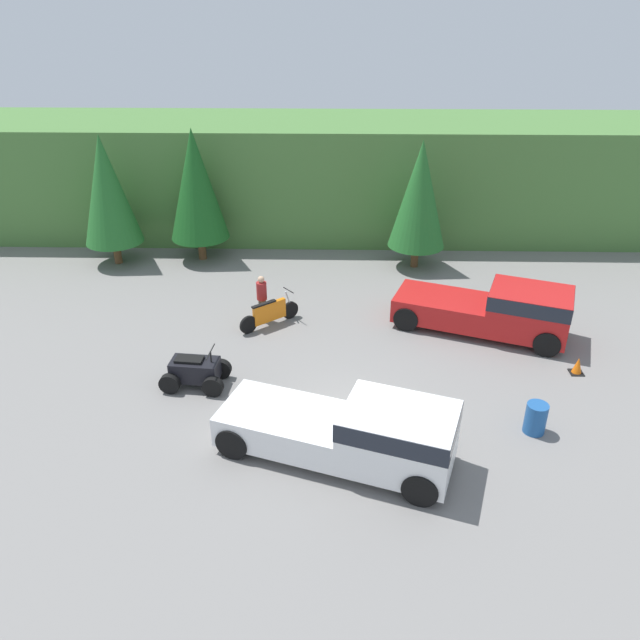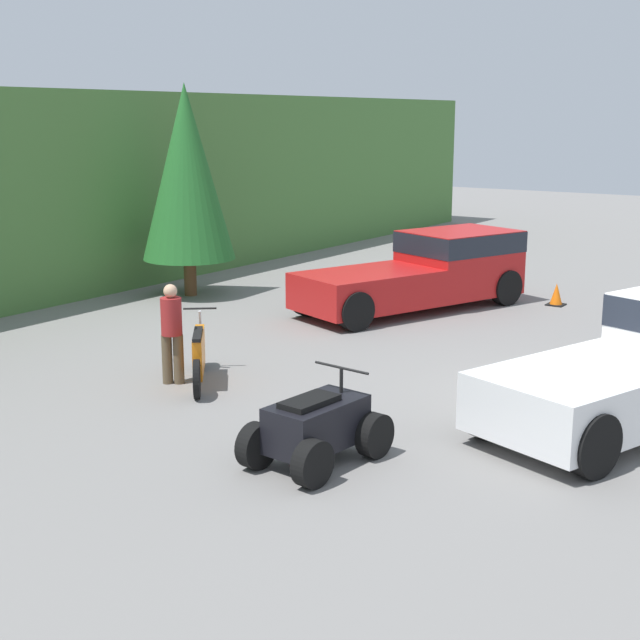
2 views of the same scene
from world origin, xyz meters
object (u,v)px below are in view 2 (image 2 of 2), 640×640
traffic_cone (556,295)px  quad_atv (317,429)px  dirt_bike (199,356)px  pickup_truck_red (429,268)px  rider_person (172,330)px

traffic_cone → quad_atv: bearing=-175.5°
traffic_cone → dirt_bike: bearing=163.9°
quad_atv → traffic_cone: size_ratio=3.70×
pickup_truck_red → dirt_bike: size_ratio=3.17×
rider_person → traffic_cone: 10.67m
quad_atv → traffic_cone: bearing=9.9°
traffic_cone → rider_person: bearing=162.5°
dirt_bike → quad_atv: quad_atv is taller
quad_atv → pickup_truck_red: bearing=24.7°
pickup_truck_red → traffic_cone: bearing=-31.3°
dirt_bike → traffic_cone: bearing=-55.6°
quad_atv → rider_person: size_ratio=1.16×
pickup_truck_red → rider_person: bearing=-164.9°
quad_atv → rider_person: bearing=74.4°
quad_atv → traffic_cone: 11.78m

